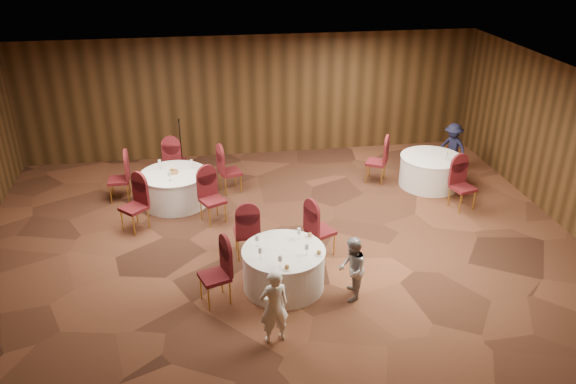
{
  "coord_description": "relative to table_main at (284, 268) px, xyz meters",
  "views": [
    {
      "loc": [
        -1.3,
        -9.37,
        5.85
      ],
      "look_at": [
        0.2,
        0.2,
        1.1
      ],
      "focal_mm": 35.0,
      "sensor_mm": 36.0,
      "label": 1
    }
  ],
  "objects": [
    {
      "name": "ground",
      "position": [
        0.11,
        1.29,
        -0.38
      ],
      "size": [
        12.0,
        12.0,
        0.0
      ],
      "primitive_type": "plane",
      "color": "black",
      "rests_on": "ground"
    },
    {
      "name": "room_shell",
      "position": [
        0.11,
        1.29,
        1.59
      ],
      "size": [
        12.0,
        12.0,
        12.0
      ],
      "color": "silver",
      "rests_on": "ground"
    },
    {
      "name": "table_main",
      "position": [
        0.0,
        0.0,
        0.0
      ],
      "size": [
        1.44,
        1.44,
        0.74
      ],
      "color": "white",
      "rests_on": "ground"
    },
    {
      "name": "table_left",
      "position": [
        -1.94,
        3.56,
        0.0
      ],
      "size": [
        1.51,
        1.51,
        0.74
      ],
      "color": "white",
      "rests_on": "ground"
    },
    {
      "name": "table_right",
      "position": [
        4.1,
        3.58,
        0.0
      ],
      "size": [
        1.47,
        1.47,
        0.74
      ],
      "color": "white",
      "rests_on": "ground"
    },
    {
      "name": "chairs_main",
      "position": [
        -0.29,
        0.61,
        0.12
      ],
      "size": [
        2.73,
        1.97,
        1.0
      ],
      "color": "#440D19",
      "rests_on": "ground"
    },
    {
      "name": "chairs_left",
      "position": [
        -1.94,
        3.56,
        0.12
      ],
      "size": [
        3.12,
        3.04,
        1.0
      ],
      "color": "#440D19",
      "rests_on": "ground"
    },
    {
      "name": "chairs_right",
      "position": [
        3.61,
        3.17,
        0.12
      ],
      "size": [
        2.14,
        2.36,
        1.0
      ],
      "color": "#440D19",
      "rests_on": "ground"
    },
    {
      "name": "tabletop_main",
      "position": [
        0.12,
        -0.11,
        0.47
      ],
      "size": [
        1.11,
        1.1,
        0.22
      ],
      "color": "silver",
      "rests_on": "table_main"
    },
    {
      "name": "tabletop_left",
      "position": [
        -1.94,
        3.57,
        0.45
      ],
      "size": [
        0.79,
        0.75,
        0.22
      ],
      "color": "silver",
      "rests_on": "table_left"
    },
    {
      "name": "tabletop_right",
      "position": [
        4.34,
        3.35,
        0.52
      ],
      "size": [
        0.08,
        0.08,
        0.22
      ],
      "color": "silver",
      "rests_on": "table_right"
    },
    {
      "name": "mic_stand",
      "position": [
        -1.8,
        4.96,
        0.05
      ],
      "size": [
        0.24,
        0.24,
        1.5
      ],
      "color": "black",
      "rests_on": "ground"
    },
    {
      "name": "woman_a",
      "position": [
        -0.35,
        -1.37,
        0.26
      ],
      "size": [
        0.51,
        0.39,
        1.26
      ],
      "primitive_type": "imported",
      "rotation": [
        0.0,
        0.0,
        3.36
      ],
      "color": "white",
      "rests_on": "ground"
    },
    {
      "name": "woman_b",
      "position": [
        1.08,
        -0.5,
        0.2
      ],
      "size": [
        0.56,
        0.65,
        1.15
      ],
      "primitive_type": "imported",
      "rotation": [
        0.0,
        0.0,
        4.47
      ],
      "color": "#A2A2A7",
      "rests_on": "ground"
    },
    {
      "name": "man_c",
      "position": [
        4.96,
        4.34,
        0.25
      ],
      "size": [
        0.83,
        0.93,
        1.26
      ],
      "primitive_type": "imported",
      "rotation": [
        0.0,
        0.0,
        5.28
      ],
      "color": "black",
      "rests_on": "ground"
    }
  ]
}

